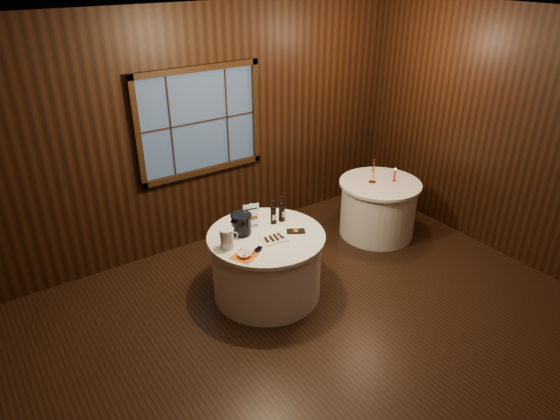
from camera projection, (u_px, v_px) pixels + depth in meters
ground at (322, 343)px, 4.99m from camera, size 6.00×6.00×0.00m
back_wall at (199, 130)px, 6.10m from camera, size 6.00×0.10×3.00m
main_table at (267, 264)px, 5.54m from camera, size 1.28×1.28×0.77m
side_table at (378, 208)px, 6.77m from camera, size 1.08×1.08×0.77m
sign_stand at (251, 219)px, 5.48m from camera, size 0.18×0.12×0.29m
port_bottle_left at (273, 214)px, 5.54m from camera, size 0.07×0.07×0.28m
port_bottle_right at (282, 210)px, 5.59m from camera, size 0.07×0.08×0.30m
ice_bucket at (241, 224)px, 5.33m from camera, size 0.23×0.23×0.23m
chocolate_plate at (274, 239)px, 5.26m from camera, size 0.29×0.21×0.04m
chocolate_box at (296, 231)px, 5.42m from camera, size 0.22×0.19×0.02m
grape_bunch at (259, 249)px, 5.07m from camera, size 0.17×0.10×0.04m
glass_pitcher at (227, 238)px, 5.08m from camera, size 0.20×0.15×0.22m
orange_napkin at (244, 256)px, 4.98m from camera, size 0.30×0.30×0.00m
cracker_bowl at (244, 255)px, 4.97m from camera, size 0.16×0.16×0.03m
brass_candlestick at (373, 174)px, 6.52m from camera, size 0.10×0.10×0.35m
red_candle at (395, 176)px, 6.58m from camera, size 0.05×0.05×0.19m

